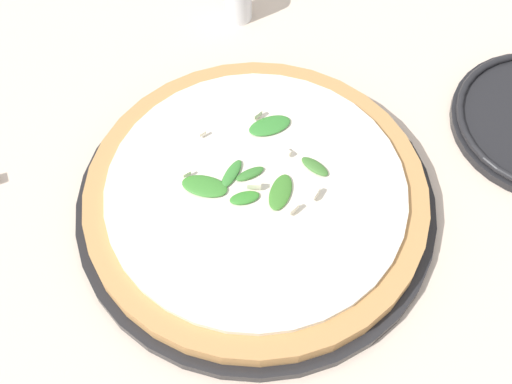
% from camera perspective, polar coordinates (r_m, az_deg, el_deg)
% --- Properties ---
extents(ground_plane, '(6.00, 6.00, 0.00)m').
position_cam_1_polar(ground_plane, '(0.73, -2.00, -1.53)').
color(ground_plane, beige).
extents(pizza_arugula_main, '(0.36, 0.36, 0.05)m').
position_cam_1_polar(pizza_arugula_main, '(0.71, -0.00, -0.55)').
color(pizza_arugula_main, black).
rests_on(pizza_arugula_main, ground_plane).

